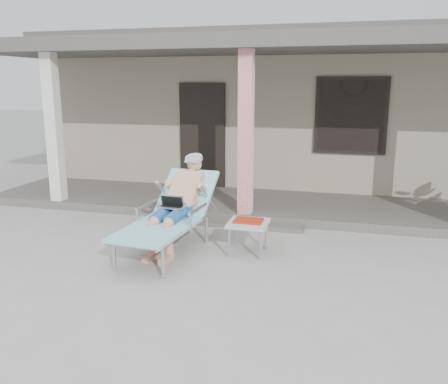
# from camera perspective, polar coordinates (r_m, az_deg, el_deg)

# --- Properties ---
(ground) EXTENTS (60.00, 60.00, 0.00)m
(ground) POSITION_cam_1_polar(r_m,az_deg,el_deg) (5.93, -2.00, -9.27)
(ground) COLOR #9E9E99
(ground) RESTS_ON ground
(house) EXTENTS (10.40, 5.40, 3.30)m
(house) POSITION_cam_1_polar(r_m,az_deg,el_deg) (11.87, 7.23, 10.08)
(house) COLOR #9D947C
(house) RESTS_ON ground
(porch_deck) EXTENTS (10.00, 2.00, 0.15)m
(porch_deck) POSITION_cam_1_polar(r_m,az_deg,el_deg) (8.68, 3.76, -1.53)
(porch_deck) COLOR #605B56
(porch_deck) RESTS_ON ground
(porch_overhang) EXTENTS (10.00, 2.30, 2.85)m
(porch_overhang) POSITION_cam_1_polar(r_m,az_deg,el_deg) (8.37, 3.97, 16.67)
(porch_overhang) COLOR silver
(porch_overhang) RESTS_ON porch_deck
(porch_step) EXTENTS (2.00, 0.30, 0.07)m
(porch_step) POSITION_cam_1_polar(r_m,az_deg,el_deg) (7.61, 2.06, -3.90)
(porch_step) COLOR #605B56
(porch_step) RESTS_ON ground
(lounger) EXTENTS (0.93, 2.08, 1.32)m
(lounger) POSITION_cam_1_polar(r_m,az_deg,el_deg) (6.45, -6.11, 0.08)
(lounger) COLOR #B7B7BC
(lounger) RESTS_ON ground
(side_table) EXTENTS (0.53, 0.53, 0.47)m
(side_table) POSITION_cam_1_polar(r_m,az_deg,el_deg) (6.34, 2.94, -3.97)
(side_table) COLOR #B8B9B4
(side_table) RESTS_ON ground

